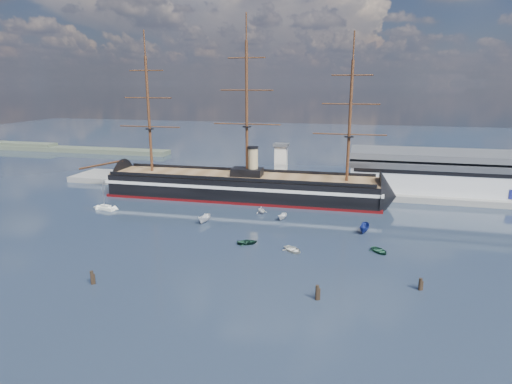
# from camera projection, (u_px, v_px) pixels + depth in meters

# --- Properties ---
(ground) EXTENTS (600.00, 600.00, 0.00)m
(ground) POSITION_uv_depth(u_px,v_px,m) (249.00, 218.00, 121.69)
(ground) COLOR #202C3B
(ground) RESTS_ON ground
(quay) EXTENTS (180.00, 18.00, 2.00)m
(quay) POSITION_uv_depth(u_px,v_px,m) (301.00, 190.00, 153.27)
(quay) COLOR slate
(quay) RESTS_ON ground
(warehouse) EXTENTS (63.00, 21.00, 11.60)m
(warehouse) POSITION_uv_depth(u_px,v_px,m) (445.00, 173.00, 143.99)
(warehouse) COLOR #B7BABC
(warehouse) RESTS_ON ground
(quay_tower) EXTENTS (5.00, 5.00, 15.00)m
(quay_tower) POSITION_uv_depth(u_px,v_px,m) (281.00, 164.00, 149.66)
(quay_tower) COLOR silver
(quay_tower) RESTS_ON ground
(shoreline) EXTENTS (120.00, 10.00, 4.00)m
(shoreline) POSITION_uv_depth(u_px,v_px,m) (55.00, 148.00, 242.91)
(shoreline) COLOR #3F4C38
(shoreline) RESTS_ON ground
(warship) EXTENTS (113.00, 17.67, 53.94)m
(warship) POSITION_uv_depth(u_px,v_px,m) (236.00, 186.00, 141.74)
(warship) COLOR black
(warship) RESTS_ON ground
(sailboat) EXTENTS (6.65, 3.54, 10.20)m
(sailboat) POSITION_uv_depth(u_px,v_px,m) (106.00, 208.00, 129.37)
(sailboat) COLOR silver
(sailboat) RESTS_ON ground
(motorboat_a) EXTENTS (6.68, 3.16, 2.57)m
(motorboat_a) POSITION_uv_depth(u_px,v_px,m) (205.00, 223.00, 117.40)
(motorboat_a) COLOR silver
(motorboat_a) RESTS_ON ground
(motorboat_b) EXTENTS (2.32, 3.31, 1.44)m
(motorboat_b) POSITION_uv_depth(u_px,v_px,m) (247.00, 244.00, 101.72)
(motorboat_b) COLOR #143427
(motorboat_b) RESTS_ON ground
(motorboat_c) EXTENTS (5.53, 2.96, 2.10)m
(motorboat_c) POSITION_uv_depth(u_px,v_px,m) (283.00, 220.00, 119.87)
(motorboat_c) COLOR silver
(motorboat_c) RESTS_ON ground
(motorboat_d) EXTENTS (6.55, 5.67, 2.25)m
(motorboat_d) POSITION_uv_depth(u_px,v_px,m) (261.00, 213.00, 125.82)
(motorboat_d) COLOR silver
(motorboat_d) RESTS_ON ground
(motorboat_e) EXTENTS (3.01, 3.24, 1.48)m
(motorboat_e) POSITION_uv_depth(u_px,v_px,m) (293.00, 252.00, 97.02)
(motorboat_e) COLOR silver
(motorboat_e) RESTS_ON ground
(motorboat_f) EXTENTS (7.05, 3.54, 2.70)m
(motorboat_f) POSITION_uv_depth(u_px,v_px,m) (364.00, 232.00, 109.63)
(motorboat_f) COLOR navy
(motorboat_f) RESTS_ON ground
(motorboat_g) EXTENTS (3.09, 2.75, 1.39)m
(motorboat_g) POSITION_uv_depth(u_px,v_px,m) (379.00, 253.00, 96.53)
(motorboat_g) COLOR #1B4633
(motorboat_g) RESTS_ON ground
(piling_near_left) EXTENTS (0.64, 0.64, 3.38)m
(piling_near_left) POSITION_uv_depth(u_px,v_px,m) (93.00, 284.00, 81.44)
(piling_near_left) COLOR black
(piling_near_left) RESTS_ON ground
(piling_near_right) EXTENTS (0.64, 0.64, 3.47)m
(piling_near_right) POSITION_uv_depth(u_px,v_px,m) (317.00, 300.00, 75.51)
(piling_near_right) COLOR black
(piling_near_right) RESTS_ON ground
(piling_far_right) EXTENTS (0.64, 0.64, 3.05)m
(piling_far_right) POSITION_uv_depth(u_px,v_px,m) (420.00, 290.00, 79.08)
(piling_far_right) COLOR black
(piling_far_right) RESTS_ON ground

